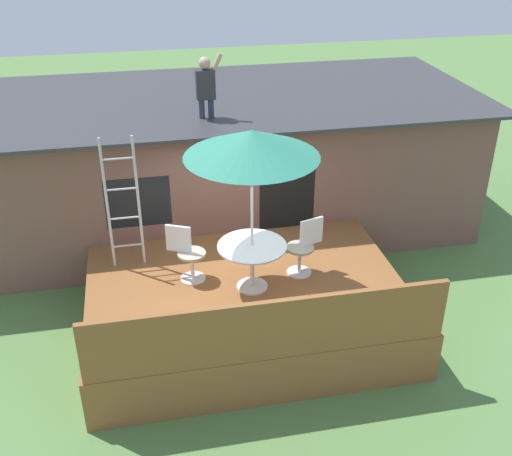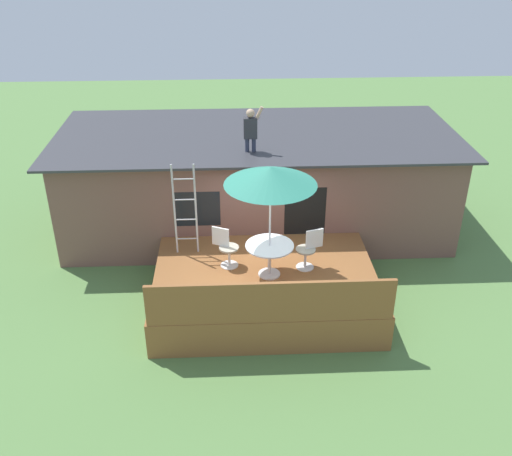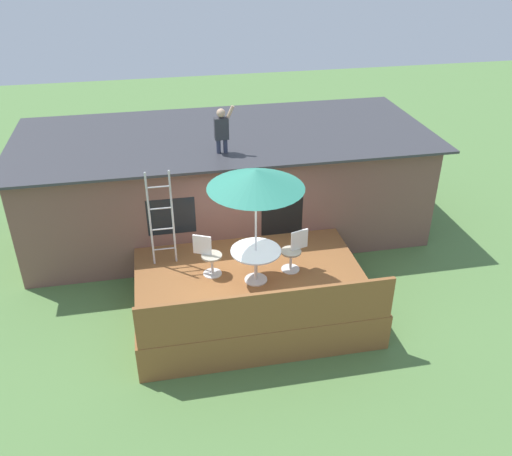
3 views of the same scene
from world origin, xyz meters
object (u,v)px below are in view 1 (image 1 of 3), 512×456
at_px(patio_table, 252,254).
at_px(patio_umbrella, 252,144).
at_px(step_ladder, 123,204).
at_px(patio_chair_right, 304,247).
at_px(person_figure, 206,83).
at_px(patio_chair_left, 187,253).

xyz_separation_m(patio_table, patio_umbrella, (0.00, -0.00, 1.76)).
bearing_deg(step_ladder, patio_chair_right, -16.20).
height_order(patio_table, step_ladder, step_ladder).
xyz_separation_m(patio_table, patio_chair_right, (0.88, 0.27, -0.13)).
distance_m(patio_umbrella, person_figure, 2.54).
bearing_deg(step_ladder, patio_chair_left, -34.49).
relative_size(patio_umbrella, step_ladder, 1.15).
bearing_deg(person_figure, patio_chair_right, -62.43).
relative_size(step_ladder, person_figure, 1.98).
bearing_deg(step_ladder, patio_umbrella, -29.97).
bearing_deg(patio_umbrella, person_figure, 96.59).
bearing_deg(patio_chair_left, person_figure, 97.98).
bearing_deg(patio_umbrella, patio_chair_left, 154.82).
xyz_separation_m(patio_table, step_ladder, (-1.84, 1.06, 0.51)).
bearing_deg(patio_chair_left, step_ladder, 170.70).
bearing_deg(person_figure, patio_table, -83.41).
height_order(patio_table, patio_umbrella, patio_umbrella).
xyz_separation_m(step_ladder, patio_chair_left, (0.90, -0.62, -0.64)).
distance_m(patio_table, step_ladder, 2.18).
relative_size(patio_table, patio_umbrella, 0.41).
distance_m(person_figure, patio_chair_left, 2.99).
bearing_deg(patio_chair_left, patio_chair_right, 19.80).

